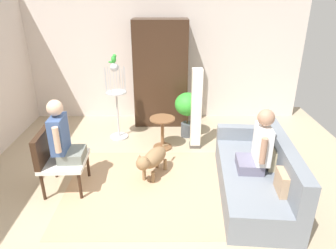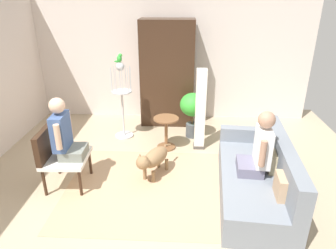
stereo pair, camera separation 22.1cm
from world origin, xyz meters
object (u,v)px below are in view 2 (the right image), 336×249
object	(u,v)px
couch	(258,177)
dog	(154,158)
bird_cage_stand	(122,100)
column_lamp	(200,111)
person_on_couch	(260,148)
armchair	(57,152)
round_end_table	(166,131)
person_on_armchair	(64,133)
parrot	(119,58)
potted_plant	(193,108)
armoire_cabinet	(167,74)

from	to	relation	value
couch	dog	distance (m)	1.56
bird_cage_stand	column_lamp	distance (m)	1.54
person_on_couch	dog	world-z (taller)	person_on_couch
armchair	round_end_table	bearing A→B (deg)	39.47
couch	armchair	bearing A→B (deg)	177.58
person_on_armchair	dog	bearing A→B (deg)	12.30
round_end_table	parrot	size ratio (longest dim) A/B	3.53
dog	bird_cage_stand	bearing A→B (deg)	117.28
round_end_table	bird_cage_stand	world-z (taller)	bird_cage_stand
person_on_armchair	potted_plant	xyz separation A→B (m)	(1.86, 1.76, -0.24)
person_on_armchair	parrot	world-z (taller)	parrot
person_on_armchair	bird_cage_stand	size ratio (longest dim) A/B	0.60
armchair	round_end_table	size ratio (longest dim) A/B	1.51
column_lamp	armchair	bearing A→B (deg)	-148.51
round_end_table	armoire_cabinet	distance (m)	1.46
couch	bird_cage_stand	world-z (taller)	bird_cage_stand
person_on_couch	round_end_table	world-z (taller)	person_on_couch
round_end_table	armoire_cabinet	bearing A→B (deg)	92.08
potted_plant	column_lamp	size ratio (longest dim) A/B	0.61
couch	person_on_couch	distance (m)	0.48
person_on_armchair	column_lamp	distance (m)	2.37
couch	armoire_cabinet	size ratio (longest dim) A/B	0.98
person_on_couch	armoire_cabinet	size ratio (longest dim) A/B	0.40
couch	bird_cage_stand	size ratio (longest dim) A/B	1.44
armchair	parrot	distance (m)	2.09
person_on_couch	bird_cage_stand	bearing A→B (deg)	139.92
bird_cage_stand	parrot	bearing A→B (deg)	180.00
potted_plant	armoire_cabinet	size ratio (longest dim) A/B	0.41
person_on_couch	parrot	world-z (taller)	parrot
dog	column_lamp	xyz separation A→B (m)	(0.75, 1.02, 0.41)
dog	potted_plant	bearing A→B (deg)	67.17
armchair	column_lamp	distance (m)	2.49
dog	column_lamp	bearing A→B (deg)	53.94
potted_plant	column_lamp	bearing A→B (deg)	-75.48
dog	armoire_cabinet	size ratio (longest dim) A/B	0.38
couch	dog	bearing A→B (deg)	165.22
couch	round_end_table	distance (m)	1.93
round_end_table	potted_plant	distance (m)	0.76
round_end_table	armchair	bearing A→B (deg)	-140.53
person_on_couch	dog	xyz separation A→B (m)	(-1.47, 0.43, -0.44)
parrot	potted_plant	distance (m)	1.67
dog	column_lamp	distance (m)	1.33
person_on_couch	potted_plant	xyz separation A→B (m)	(-0.84, 1.91, -0.16)
round_end_table	dog	distance (m)	0.98
armchair	armoire_cabinet	distance (m)	2.94
potted_plant	armoire_cabinet	distance (m)	1.03
round_end_table	potted_plant	xyz separation A→B (m)	(0.49, 0.52, 0.26)
person_on_couch	parrot	distance (m)	2.99
armchair	round_end_table	xyz separation A→B (m)	(1.51, 1.25, -0.20)
column_lamp	couch	bearing A→B (deg)	-61.88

